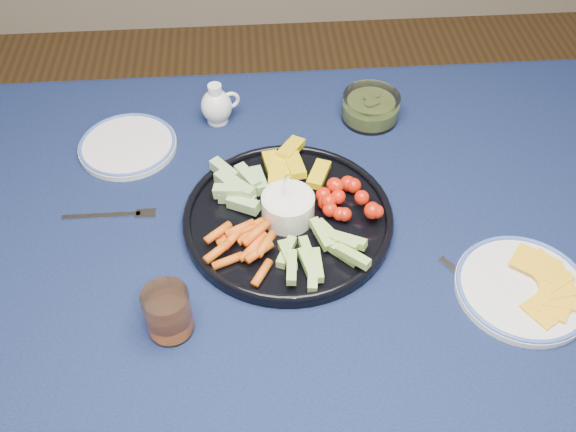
{
  "coord_description": "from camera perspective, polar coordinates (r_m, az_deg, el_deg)",
  "views": [
    {
      "loc": [
        -0.03,
        -0.64,
        1.56
      ],
      "look_at": [
        0.02,
        0.09,
        0.76
      ],
      "focal_mm": 40.0,
      "sensor_mm": 36.0,
      "label": 1
    }
  ],
  "objects": [
    {
      "name": "crudite_platter",
      "position": [
        1.08,
        -0.13,
        0.1
      ],
      "size": [
        0.36,
        0.36,
        0.11
      ],
      "color": "black",
      "rests_on": "dining_table"
    },
    {
      "name": "dining_table",
      "position": [
        1.1,
        -0.95,
        -7.13
      ],
      "size": [
        1.67,
        1.07,
        0.75
      ],
      "color": "#462F17",
      "rests_on": "ground"
    },
    {
      "name": "side_plate_extra",
      "position": [
        1.26,
        -14.06,
        6.13
      ],
      "size": [
        0.18,
        0.18,
        0.02
      ],
      "color": "white",
      "rests_on": "dining_table"
    },
    {
      "name": "juice_tumbler",
      "position": [
        0.95,
        -10.58,
        -8.58
      ],
      "size": [
        0.07,
        0.07,
        0.08
      ],
      "color": "white",
      "rests_on": "dining_table"
    },
    {
      "name": "pickle_bowl",
      "position": [
        1.3,
        7.34,
        9.47
      ],
      "size": [
        0.11,
        0.11,
        0.05
      ],
      "color": "white",
      "rests_on": "dining_table"
    },
    {
      "name": "fork_right",
      "position": [
        1.04,
        17.88,
        -7.36
      ],
      "size": [
        0.12,
        0.17,
        0.0
      ],
      "color": "silver",
      "rests_on": "dining_table"
    },
    {
      "name": "cheese_plate",
      "position": [
        1.06,
        20.18,
        -5.94
      ],
      "size": [
        0.21,
        0.21,
        0.02
      ],
      "color": "white",
      "rests_on": "dining_table"
    },
    {
      "name": "fork_left",
      "position": [
        1.14,
        -14.94,
        0.07
      ],
      "size": [
        0.16,
        0.02,
        0.0
      ],
      "color": "silver",
      "rests_on": "dining_table"
    },
    {
      "name": "creamer_pitcher",
      "position": [
        1.28,
        -6.33,
        9.73
      ],
      "size": [
        0.08,
        0.06,
        0.08
      ],
      "color": "white",
      "rests_on": "dining_table"
    }
  ]
}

